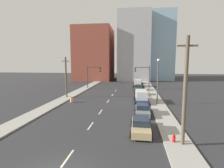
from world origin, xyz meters
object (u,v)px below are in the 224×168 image
(traffic_signal_left, at_px, (91,74))
(utility_pole_right_near, at_px, (185,91))
(fire_hydrant, at_px, (174,139))
(box_truck_navy, at_px, (141,97))
(box_truck_maroon, at_px, (138,83))
(sedan_gray, at_px, (142,110))
(sedan_white, at_px, (138,82))
(sedan_tan, at_px, (141,126))
(sedan_orange, at_px, (140,92))
(utility_pole_left_mid, at_px, (66,77))
(traffic_barrel, at_px, (72,100))
(street_lamp, at_px, (158,78))
(sedan_green, at_px, (138,88))
(traffic_signal_right, at_px, (145,74))

(traffic_signal_left, xyz_separation_m, utility_pole_right_near, (15.79, -30.60, 0.78))
(traffic_signal_left, distance_m, fire_hydrant, 34.07)
(box_truck_navy, bearing_deg, box_truck_maroon, 88.81)
(sedan_gray, bearing_deg, sedan_white, 90.20)
(traffic_signal_left, relative_size, utility_pole_right_near, 0.67)
(sedan_tan, relative_size, sedan_orange, 1.03)
(fire_hydrant, bearing_deg, utility_pole_left_mid, 133.80)
(sedan_tan, distance_m, sedan_white, 40.38)
(traffic_barrel, relative_size, sedan_tan, 0.20)
(fire_hydrant, height_order, sedan_white, sedan_white)
(sedan_tan, distance_m, box_truck_maroon, 33.19)
(street_lamp, relative_size, box_truck_navy, 1.21)
(fire_hydrant, xyz_separation_m, sedan_orange, (-2.50, 22.22, 0.23))
(utility_pole_right_near, bearing_deg, sedan_green, 96.66)
(traffic_barrel, bearing_deg, sedan_tan, -45.03)
(traffic_signal_left, distance_m, sedan_tan, 30.96)
(traffic_barrel, relative_size, sedan_green, 0.21)
(sedan_gray, bearing_deg, traffic_signal_left, 119.94)
(traffic_signal_left, relative_size, box_truck_maroon, 0.96)
(box_truck_maroon, bearing_deg, traffic_signal_left, -157.63)
(box_truck_navy, height_order, sedan_white, box_truck_navy)
(utility_pole_right_near, distance_m, sedan_white, 43.10)
(utility_pole_left_mid, distance_m, street_lamp, 17.63)
(fire_hydrant, bearing_deg, sedan_green, 95.44)
(sedan_green, bearing_deg, fire_hydrant, -82.42)
(traffic_signal_right, xyz_separation_m, sedan_tan, (-1.77, -28.19, -3.23))
(traffic_signal_left, bearing_deg, fire_hydrant, -63.44)
(utility_pole_right_near, height_order, street_lamp, utility_pole_right_near)
(traffic_signal_right, bearing_deg, utility_pole_left_mid, -141.87)
(sedan_gray, bearing_deg, box_truck_navy, 89.36)
(fire_hydrant, height_order, box_truck_navy, box_truck_navy)
(sedan_tan, bearing_deg, traffic_barrel, 135.71)
(street_lamp, bearing_deg, fire_hydrant, -90.87)
(traffic_barrel, bearing_deg, traffic_signal_left, 92.23)
(box_truck_navy, height_order, sedan_orange, box_truck_navy)
(fire_hydrant, relative_size, sedan_gray, 0.18)
(utility_pole_right_near, xyz_separation_m, box_truck_navy, (-2.98, 15.86, -3.69))
(street_lamp, bearing_deg, sedan_tan, -104.09)
(traffic_barrel, relative_size, sedan_gray, 0.20)
(traffic_signal_right, xyz_separation_m, sedan_green, (-1.68, -2.06, -3.23))
(sedan_orange, bearing_deg, sedan_white, 88.95)
(sedan_green, bearing_deg, utility_pole_right_near, -81.20)
(sedan_gray, bearing_deg, utility_pole_right_near, -70.30)
(sedan_tan, relative_size, sedan_green, 1.07)
(sedan_orange, bearing_deg, sedan_tan, -92.03)
(traffic_barrel, bearing_deg, utility_pole_right_near, -43.02)
(sedan_white, bearing_deg, box_truck_navy, -91.55)
(box_truck_navy, bearing_deg, sedan_green, 89.20)
(street_lamp, bearing_deg, utility_pole_right_near, -88.29)
(traffic_signal_left, xyz_separation_m, sedan_green, (12.46, -2.06, -3.23))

